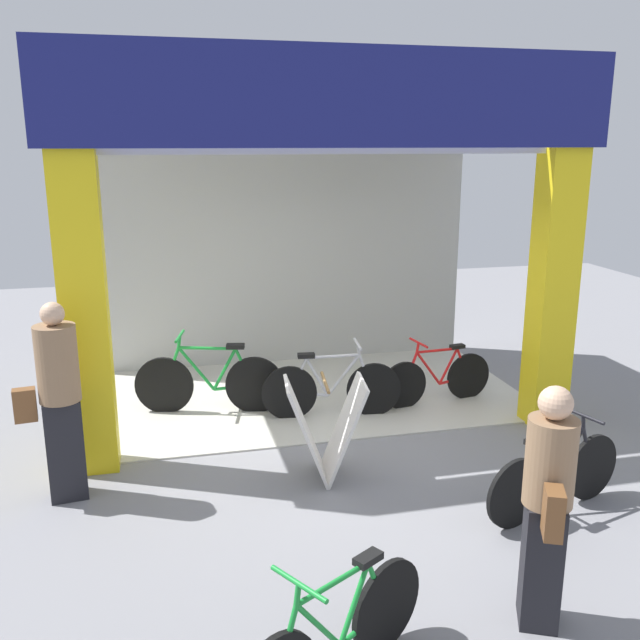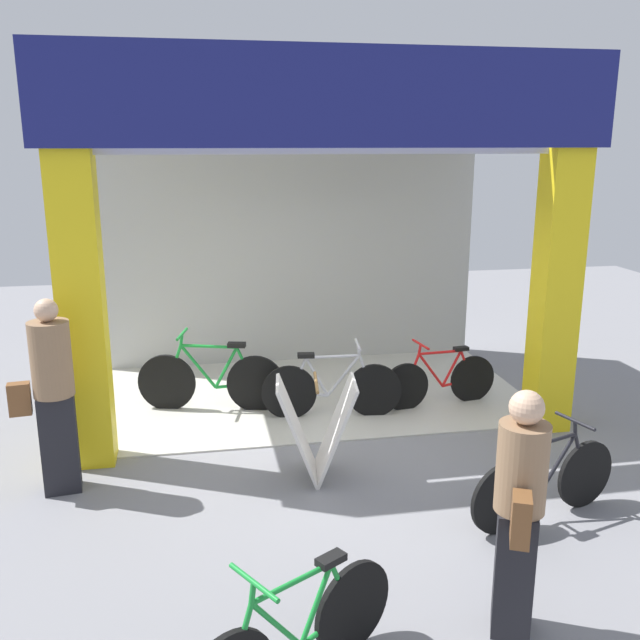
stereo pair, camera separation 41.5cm
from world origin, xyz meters
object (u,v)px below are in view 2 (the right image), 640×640
Objects in this scene: bicycle_parked_1 at (296,637)px; pedestrian_0 at (53,394)px; sandwich_board_sign at (316,429)px; bicycle_inside_2 at (331,388)px; bicycle_inside_1 at (212,380)px; bicycle_parked_0 at (545,482)px; bicycle_inside_0 at (440,380)px; pedestrian_1 at (519,513)px.

bicycle_parked_1 is 0.74× the size of pedestrian_0.
sandwich_board_sign reaches higher than bicycle_parked_1.
bicycle_inside_2 is 0.89× the size of pedestrian_0.
sandwich_board_sign is at bearing 77.40° from bicycle_parked_1.
bicycle_inside_2 is (1.33, -0.46, -0.03)m from bicycle_inside_1.
bicycle_parked_0 is 4.28m from pedestrian_0.
bicycle_inside_2 reaches higher than bicycle_parked_0.
bicycle_inside_0 is 0.89× the size of pedestrian_1.
sandwich_board_sign reaches higher than bicycle_parked_0.
pedestrian_1 is (-0.90, -3.84, 0.52)m from bicycle_inside_0.
bicycle_parked_1 is at bearing -104.10° from bicycle_inside_2.
sandwich_board_sign is 0.54× the size of pedestrian_0.
bicycle_parked_0 is at bearing -48.03° from bicycle_inside_1.
pedestrian_0 is (-1.40, -1.70, 0.55)m from bicycle_inside_1.
pedestrian_1 reaches higher than bicycle_parked_1.
pedestrian_1 is (-0.87, -1.23, 0.51)m from bicycle_parked_0.
bicycle_inside_1 is 1.76× the size of sandwich_board_sign.
bicycle_inside_2 is at bearing 73.23° from sandwich_board_sign.
bicycle_inside_0 is 0.99× the size of bicycle_parked_0.
bicycle_inside_2 is 3.77m from pedestrian_1.
bicycle_parked_1 is 3.27m from pedestrian_0.
bicycle_inside_0 is 3.98m from pedestrian_1.
pedestrian_1 is at bearing -37.89° from pedestrian_0.
bicycle_inside_1 is 1.03× the size of pedestrian_1.
bicycle_inside_0 is 4.34m from pedestrian_0.
bicycle_inside_1 is 1.28× the size of bicycle_parked_1.
bicycle_inside_2 is 3.06m from pedestrian_0.
bicycle_inside_2 reaches higher than bicycle_inside_0.
bicycle_inside_0 is at bearing -7.17° from bicycle_inside_1.
bicycle_inside_1 is 4.42m from bicycle_parked_1.
bicycle_inside_0 is at bearing 40.73° from sandwich_board_sign.
pedestrian_1 is at bearing -66.93° from bicycle_inside_1.
bicycle_parked_0 is at bearing 54.82° from pedestrian_1.
pedestrian_1 is (3.18, -2.48, -0.08)m from pedestrian_0.
bicycle_parked_0 is (2.65, -2.94, -0.04)m from bicycle_inside_1.
bicycle_parked_0 is 0.90× the size of pedestrian_1.
pedestrian_0 is (-4.08, -1.36, 0.60)m from bicycle_inside_0.
bicycle_parked_0 is 0.83× the size of pedestrian_0.
bicycle_inside_0 is 0.92× the size of bicycle_inside_2.
bicycle_parked_1 is at bearing -147.61° from bicycle_parked_0.
pedestrian_1 is (0.87, -2.32, 0.37)m from sandwich_board_sign.
bicycle_inside_1 is at bearing 172.83° from bicycle_inside_0.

